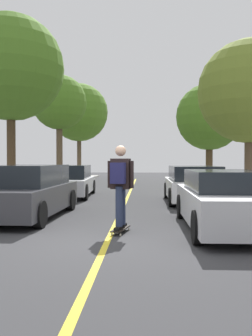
# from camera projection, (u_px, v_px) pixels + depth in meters

# --- Properties ---
(ground) EXTENTS (80.00, 80.00, 0.00)m
(ground) POSITION_uv_depth(u_px,v_px,m) (108.00, 240.00, 7.30)
(ground) COLOR #353538
(center_line) EXTENTS (0.12, 39.20, 0.01)m
(center_line) POSITION_uv_depth(u_px,v_px,m) (121.00, 212.00, 11.30)
(center_line) COLOR gold
(center_line) RESTS_ON ground
(parked_car_left_nearest) EXTENTS (2.07, 4.59, 1.43)m
(parked_car_left_nearest) POSITION_uv_depth(u_px,v_px,m) (26.00, 192.00, 10.22)
(parked_car_left_nearest) COLOR #38383D
(parked_car_left_nearest) RESTS_ON ground
(parked_car_left_near) EXTENTS (2.06, 4.53, 1.35)m
(parked_car_left_near) POSITION_uv_depth(u_px,v_px,m) (69.00, 181.00, 16.08)
(parked_car_left_near) COLOR #B7B7BC
(parked_car_left_near) RESTS_ON ground
(parked_car_right_nearest) EXTENTS (1.84, 4.55, 1.33)m
(parked_car_right_nearest) POSITION_uv_depth(u_px,v_px,m) (225.00, 200.00, 8.43)
(parked_car_right_nearest) COLOR #B7B7BC
(parked_car_right_nearest) RESTS_ON ground
(parked_car_right_near) EXTENTS (1.99, 4.31, 1.35)m
(parked_car_right_near) POSITION_uv_depth(u_px,v_px,m) (193.00, 184.00, 13.80)
(parked_car_right_near) COLOR white
(parked_car_right_near) RESTS_ON ground
(street_tree_left_nearest) EXTENTS (4.15, 4.15, 7.13)m
(street_tree_left_nearest) POSITION_uv_depth(u_px,v_px,m) (11.00, 68.00, 14.63)
(street_tree_left_nearest) COLOR #4C3823
(street_tree_left_nearest) RESTS_ON sidewalk_left
(street_tree_left_near) EXTENTS (3.36, 3.36, 6.67)m
(street_tree_left_near) POSITION_uv_depth(u_px,v_px,m) (59.00, 103.00, 22.99)
(street_tree_left_near) COLOR brown
(street_tree_left_near) RESTS_ON sidewalk_left
(street_tree_left_far) EXTENTS (4.62, 4.62, 7.56)m
(street_tree_left_far) POSITION_uv_depth(u_px,v_px,m) (79.00, 113.00, 29.97)
(street_tree_left_far) COLOR brown
(street_tree_left_far) RESTS_ON sidewalk_left
(street_tree_right_nearest) EXTENTS (3.76, 3.76, 5.79)m
(street_tree_right_nearest) POSITION_uv_depth(u_px,v_px,m) (250.00, 92.00, 13.55)
(street_tree_right_nearest) COLOR brown
(street_tree_right_nearest) RESTS_ON sidewalk_right
(street_tree_right_near) EXTENTS (3.91, 3.91, 5.92)m
(street_tree_right_near) POSITION_uv_depth(u_px,v_px,m) (209.00, 117.00, 21.96)
(street_tree_right_near) COLOR #4C3823
(street_tree_right_near) RESTS_ON sidewalk_right
(skateboard) EXTENTS (0.39, 0.87, 0.10)m
(skateboard) POSITION_uv_depth(u_px,v_px,m) (121.00, 229.00, 8.03)
(skateboard) COLOR black
(skateboard) RESTS_ON ground
(skateboarder) EXTENTS (0.59, 0.71, 1.77)m
(skateboarder) POSITION_uv_depth(u_px,v_px,m) (120.00, 181.00, 7.98)
(skateboarder) COLOR black
(skateboarder) RESTS_ON skateboard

